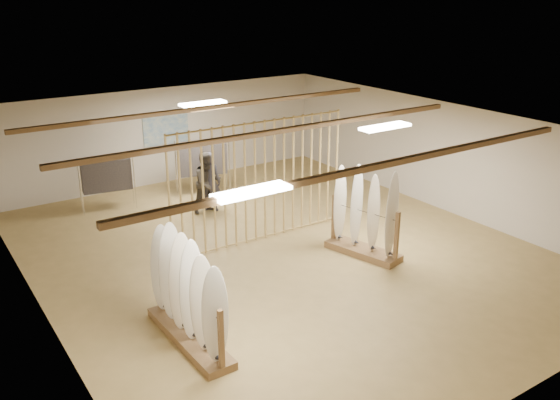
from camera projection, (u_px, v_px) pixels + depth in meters
floor at (280, 251)px, 13.13m from camera, size 12.00×12.00×0.00m
ceiling at (280, 127)px, 12.18m from camera, size 12.00×12.00×0.00m
wall_back at (166, 135)px, 17.34m from camera, size 12.00×0.00×12.00m
wall_front at (528, 312)px, 7.97m from camera, size 12.00×0.00×12.00m
wall_left at (35, 245)px, 10.04m from camera, size 0.00×12.00×12.00m
wall_right at (441, 156)px, 15.27m from camera, size 0.00×12.00×12.00m
ceiling_slats at (280, 131)px, 12.20m from camera, size 9.50×6.12×0.10m
light_panels at (280, 130)px, 12.20m from camera, size 1.20×0.35×0.06m
bamboo_partition at (260, 182)px, 13.28m from camera, size 4.45×0.05×2.78m
poster at (166, 129)px, 17.26m from camera, size 1.40×0.03×0.90m
rack_left at (188, 307)px, 9.60m from camera, size 0.55×2.29×1.84m
rack_right at (364, 226)px, 12.74m from camera, size 0.96×1.79×1.99m
clothing_rack_a at (106, 175)px, 15.26m from camera, size 1.32×0.54×1.43m
clothing_rack_b at (202, 159)px, 16.44m from camera, size 1.39×0.71×1.54m
shopper_a at (210, 178)px, 15.20m from camera, size 0.78×0.77×1.79m
shopper_b at (207, 179)px, 15.09m from camera, size 0.92×0.74×1.81m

